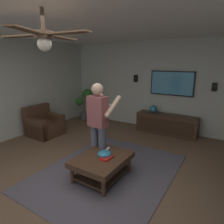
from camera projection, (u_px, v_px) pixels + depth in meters
ground_plane at (82, 190)px, 3.17m from camera, size 8.60×8.60×0.00m
wall_back_tv at (161, 86)px, 5.82m from camera, size 0.10×6.29×2.61m
ceiling_slab at (74, 10)px, 2.51m from camera, size 7.37×6.29×0.10m
area_rug at (108, 172)px, 3.70m from camera, size 2.83×2.20×0.01m
armchair at (44, 125)px, 5.51m from camera, size 0.81×0.82×0.82m
coffee_table at (102, 162)px, 3.46m from camera, size 1.00×0.80×0.40m
media_console at (166, 124)px, 5.63m from camera, size 0.45×1.70×0.55m
tv at (172, 83)px, 5.54m from camera, size 0.05×1.22×0.68m
person_standing at (99, 120)px, 3.73m from camera, size 0.56×0.56×1.64m
potted_plant_tall at (84, 101)px, 6.93m from camera, size 0.48×0.52×1.09m
bowl at (105, 154)px, 3.43m from camera, size 0.24×0.24×0.11m
remote_white at (108, 149)px, 3.71m from camera, size 0.16×0.08×0.02m
book at (106, 158)px, 3.37m from camera, size 0.22×0.16×0.04m
vase_round at (153, 109)px, 5.78m from camera, size 0.22×0.22×0.22m
wall_speaker_left at (214, 87)px, 5.00m from camera, size 0.06×0.12×0.22m
wall_speaker_right at (136, 78)px, 6.12m from camera, size 0.06×0.12×0.22m
ceiling_fan at (44, 37)px, 2.18m from camera, size 1.17×1.20×0.46m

